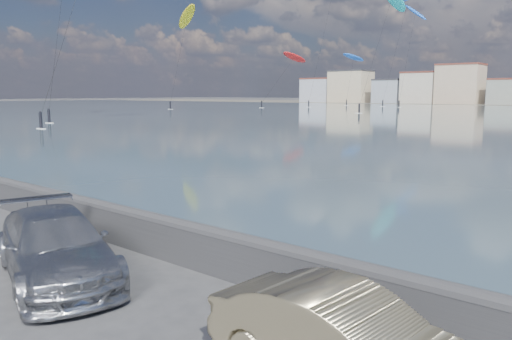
{
  "coord_description": "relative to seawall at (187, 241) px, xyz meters",
  "views": [
    {
      "loc": [
        8.35,
        -4.95,
        3.99
      ],
      "look_at": [
        1.0,
        4.0,
        2.2
      ],
      "focal_mm": 35.0,
      "sensor_mm": 36.0,
      "label": 1
    }
  ],
  "objects": [
    {
      "name": "seawall",
      "position": [
        0.0,
        0.0,
        0.0
      ],
      "size": [
        400.0,
        0.36,
        1.08
      ],
      "color": "#28282B",
      "rests_on": "ground"
    },
    {
      "name": "car_silver",
      "position": [
        -1.58,
        -2.38,
        0.14
      ],
      "size": [
        5.37,
        3.51,
        1.45
      ],
      "primitive_type": "imported",
      "rotation": [
        0.0,
        0.0,
        1.25
      ],
      "color": "#A6A8AE",
      "rests_on": "ground"
    },
    {
      "name": "kitesurfer_4",
      "position": [
        -76.33,
        112.84,
        13.47
      ],
      "size": [
        3.9,
        18.66,
        16.24
      ],
      "color": "red",
      "rests_on": "ground"
    },
    {
      "name": "ground",
      "position": [
        0.0,
        -2.7,
        -0.58
      ],
      "size": [
        700.0,
        700.0,
        0.0
      ],
      "primitive_type": "plane",
      "color": "#333335",
      "rests_on": "ground"
    },
    {
      "name": "kitesurfer_13",
      "position": [
        -75.75,
        146.9,
        15.28
      ],
      "size": [
        6.74,
        15.69,
        17.79
      ],
      "color": "blue",
      "rests_on": "ground"
    },
    {
      "name": "kitesurfer_1",
      "position": [
        -52.8,
        141.95,
        27.03
      ],
      "size": [
        8.77,
        16.82,
        31.21
      ],
      "color": "blue",
      "rests_on": "ground"
    },
    {
      "name": "car_champagne",
      "position": [
        5.27,
        -2.0,
        0.09
      ],
      "size": [
        4.17,
        1.72,
        1.34
      ],
      "primitive_type": "imported",
      "rotation": [
        0.0,
        0.0,
        1.5
      ],
      "color": "tan",
      "rests_on": "ground"
    },
    {
      "name": "kitesurfer_9",
      "position": [
        -87.51,
        81.59,
        22.27
      ],
      "size": [
        10.59,
        10.48,
        25.92
      ],
      "color": "yellow",
      "rests_on": "ground"
    }
  ]
}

